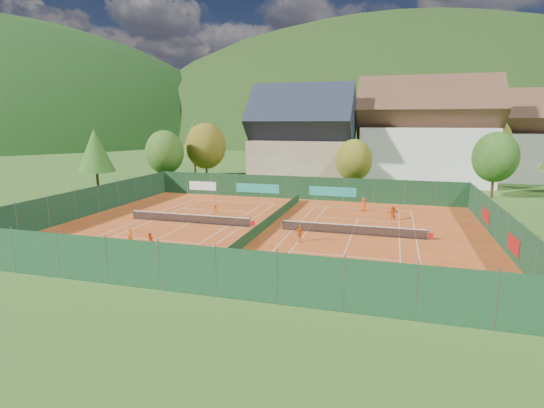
{
  "coord_description": "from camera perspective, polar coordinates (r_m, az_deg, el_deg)",
  "views": [
    {
      "loc": [
        11.25,
        -37.24,
        9.97
      ],
      "look_at": [
        0.0,
        2.0,
        2.0
      ],
      "focal_mm": 28.0,
      "sensor_mm": 36.0,
      "label": 1
    }
  ],
  "objects": [
    {
      "name": "ball_hopper",
      "position": [
        26.36,
        15.2,
        -10.28
      ],
      "size": [
        0.34,
        0.34,
        0.8
      ],
      "color": "slate",
      "rests_on": "ground"
    },
    {
      "name": "fence_north",
      "position": [
        55.16,
        3.55,
        2.16
      ],
      "size": [
        40.0,
        0.1,
        3.0
      ],
      "color": "#123219",
      "rests_on": "ground"
    },
    {
      "name": "tree_east_back",
      "position": [
        78.7,
        27.03,
        7.51
      ],
      "size": [
        7.15,
        7.15,
        10.86
      ],
      "color": "#472819",
      "rests_on": "ground"
    },
    {
      "name": "player_left_mid",
      "position": [
        35.34,
        -16.08,
        -4.74
      ],
      "size": [
        0.76,
        0.7,
        1.24
      ],
      "primitive_type": "imported",
      "rotation": [
        0.0,
        0.0,
        -0.51
      ],
      "color": "#CA4611",
      "rests_on": "ground"
    },
    {
      "name": "tree_west_side",
      "position": [
        63.09,
        -22.68,
        6.65
      ],
      "size": [
        5.04,
        5.04,
        9.0
      ],
      "color": "#442B18",
      "rests_on": "ground"
    },
    {
      "name": "player_right_far_b",
      "position": [
        45.06,
        15.95,
        -1.16
      ],
      "size": [
        1.47,
        1.12,
        1.55
      ],
      "primitive_type": "imported",
      "rotation": [
        0.0,
        0.0,
        3.67
      ],
      "color": "#E45D14",
      "rests_on": "ground"
    },
    {
      "name": "hotel_block_b",
      "position": [
        83.44,
        29.23,
        7.36
      ],
      "size": [
        17.28,
        10.0,
        15.5
      ],
      "color": "silver",
      "rests_on": "ground"
    },
    {
      "name": "fence_west",
      "position": [
        49.34,
        -23.63,
        0.23
      ],
      "size": [
        0.04,
        32.0,
        3.0
      ],
      "color": "#153B23",
      "rests_on": "ground"
    },
    {
      "name": "court_divider",
      "position": [
        40.04,
        -0.79,
        -2.63
      ],
      "size": [
        0.03,
        28.8,
        1.0
      ],
      "color": "#14391D",
      "rests_on": "ground"
    },
    {
      "name": "court_markings_right",
      "position": [
        38.68,
        10.66,
        -4.06
      ],
      "size": [
        11.03,
        23.83,
        0.0
      ],
      "color": "white",
      "rests_on": "ground"
    },
    {
      "name": "chalet",
      "position": [
        68.81,
        4.07,
        8.23
      ],
      "size": [
        16.2,
        12.0,
        16.0
      ],
      "color": "tan",
      "rests_on": "ground"
    },
    {
      "name": "tree_west_front",
      "position": [
        66.35,
        -14.22,
        6.76
      ],
      "size": [
        5.72,
        5.72,
        8.69
      ],
      "color": "#482A1A",
      "rests_on": "ground"
    },
    {
      "name": "court_markings_left",
      "position": [
        43.09,
        -11.04,
        -2.52
      ],
      "size": [
        11.03,
        23.83,
        0.0
      ],
      "color": "white",
      "rests_on": "ground"
    },
    {
      "name": "loose_ball_1",
      "position": [
        29.77,
        3.69,
        -8.48
      ],
      "size": [
        0.07,
        0.07,
        0.07
      ],
      "primitive_type": "sphere",
      "color": "#CCD833",
      "rests_on": "ground"
    },
    {
      "name": "loose_ball_0",
      "position": [
        37.43,
        -17.54,
        -4.88
      ],
      "size": [
        0.07,
        0.07,
        0.07
      ],
      "primitive_type": "sphere",
      "color": "#CCD833",
      "rests_on": "ground"
    },
    {
      "name": "fence_south",
      "position": [
        25.48,
        -11.35,
        -8.59
      ],
      "size": [
        40.0,
        0.04,
        3.0
      ],
      "color": "#163D21",
      "rests_on": "ground"
    },
    {
      "name": "loose_ball_3",
      "position": [
        48.51,
        -1.65,
        -0.78
      ],
      "size": [
        0.07,
        0.07,
        0.07
      ],
      "primitive_type": "sphere",
      "color": "#CCD833",
      "rests_on": "ground"
    },
    {
      "name": "mountain_backdrop",
      "position": [
        275.77,
        19.31,
        0.05
      ],
      "size": [
        820.0,
        530.0,
        242.0
      ],
      "color": "black",
      "rests_on": "ground"
    },
    {
      "name": "player_left_far",
      "position": [
        46.15,
        -7.64,
        -0.76
      ],
      "size": [
        0.86,
        0.61,
        1.21
      ],
      "primitive_type": "imported",
      "rotation": [
        0.0,
        0.0,
        2.93
      ],
      "color": "#CA5211",
      "rests_on": "ground"
    },
    {
      "name": "loose_ball_4",
      "position": [
        35.84,
        13.13,
        -5.34
      ],
      "size": [
        0.07,
        0.07,
        0.07
      ],
      "primitive_type": "sphere",
      "color": "#CCD833",
      "rests_on": "ground"
    },
    {
      "name": "tennis_net_right",
      "position": [
        38.55,
        10.92,
        -3.37
      ],
      "size": [
        13.3,
        0.1,
        1.02
      ],
      "color": "#59595B",
      "rests_on": "ground"
    },
    {
      "name": "hotel_block_a",
      "position": [
        73.44,
        19.91,
        8.38
      ],
      "size": [
        21.6,
        11.0,
        17.25
      ],
      "color": "silver",
      "rests_on": "ground"
    },
    {
      "name": "player_right_near",
      "position": [
        35.65,
        3.72,
        -3.98
      ],
      "size": [
        0.93,
        0.77,
        1.48
      ],
      "primitive_type": "imported",
      "rotation": [
        0.0,
        0.0,
        0.56
      ],
      "color": "orange",
      "rests_on": "ground"
    },
    {
      "name": "tennis_net_left",
      "position": [
        42.9,
        -10.88,
        -1.9
      ],
      "size": [
        13.3,
        0.1,
        1.02
      ],
      "color": "#59595B",
      "rests_on": "ground"
    },
    {
      "name": "tree_west_back",
      "position": [
        79.55,
        -10.44,
        8.54
      ],
      "size": [
        5.6,
        5.6,
        10.0
      ],
      "color": "#412517",
      "rests_on": "ground"
    },
    {
      "name": "tree_west_mid",
      "position": [
        69.78,
        -8.89,
        7.71
      ],
      "size": [
        6.44,
        6.44,
        9.78
      ],
      "color": "#432918",
      "rests_on": "ground"
    },
    {
      "name": "tree_east_front",
      "position": [
        62.72,
        27.82,
        5.59
      ],
      "size": [
        5.72,
        5.72,
        8.69
      ],
      "color": "#472919",
      "rests_on": "ground"
    },
    {
      "name": "player_left_near",
      "position": [
        37.09,
        -18.53,
        -4.13
      ],
      "size": [
        0.54,
        0.52,
        1.25
      ],
      "primitive_type": "imported",
      "rotation": [
        0.0,
        0.0,
        0.68
      ],
      "color": "orange",
      "rests_on": "ground"
    },
    {
      "name": "tree_center",
      "position": [
        59.7,
        10.95,
        5.8
      ],
      "size": [
        5.01,
        5.01,
        7.6
      ],
      "color": "#483219",
      "rests_on": "ground"
    },
    {
      "name": "player_right_far_a",
      "position": [
        48.86,
        12.21,
        -0.06
      ],
      "size": [
        0.9,
        0.79,
        1.55
      ],
      "primitive_type": "imported",
      "rotation": [
        0.0,
        0.0,
        3.63
      ],
      "color": "#D64313",
      "rests_on": "ground"
    },
    {
      "name": "clay_pad",
      "position": [
        40.16,
        -0.79,
        -3.32
      ],
      "size": [
        40.0,
        32.0,
        0.01
      ],
      "primitive_type": "cube",
      "color": "#B1471A",
      "rests_on": "ground"
    },
    {
      "name": "loose_ball_2",
      "position": [
        40.92,
        2.56,
        -3.02
      ],
      "size": [
        0.07,
        0.07,
        0.07
      ],
      "primitive_type": "sphere",
      "color": "#CCD833",
      "rests_on": "ground"
    },
    {
      "name": "ground",
      "position": [
        40.16,
        -0.79,
        -3.36
      ],
      "size": [
        600.0,
        600.0,
        0.0
      ],
      "primitive_type": "plane",
      "color": "#2F591B",
      "rests_on": "ground"
    },
    {
      "name": "fence_east",
      "position": [
        39.23,
        28.48,
        -2.81
      ],
      "size": [
        0.09,
        32.0,
        3.0
      ],
      "color": "#163C22",
      "rests_on": "ground"
    }
  ]
}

